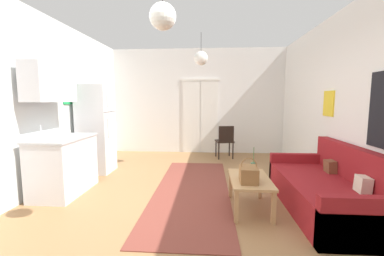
% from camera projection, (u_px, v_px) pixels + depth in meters
% --- Properties ---
extents(ground_plane, '(5.31, 7.87, 0.10)m').
position_uv_depth(ground_plane, '(184.00, 211.00, 3.41)').
color(ground_plane, '#996D44').
extents(wall_back, '(4.91, 0.13, 2.87)m').
position_uv_depth(wall_back, '(198.00, 102.00, 6.89)').
color(wall_back, white).
rests_on(wall_back, ground_plane).
extents(wall_right, '(0.12, 7.47, 2.87)m').
position_uv_depth(wall_right, '(376.00, 104.00, 3.07)').
color(wall_right, white).
rests_on(wall_right, ground_plane).
extents(wall_left, '(0.12, 7.47, 2.87)m').
position_uv_depth(wall_left, '(11.00, 103.00, 3.41)').
color(wall_left, silver).
rests_on(wall_left, ground_plane).
extents(area_rug, '(1.18, 3.41, 0.01)m').
position_uv_depth(area_rug, '(192.00, 190.00, 4.07)').
color(area_rug, brown).
rests_on(area_rug, ground_plane).
extents(couch, '(0.95, 1.99, 0.86)m').
position_uv_depth(couch, '(330.00, 191.00, 3.31)').
color(couch, maroon).
rests_on(couch, ground_plane).
extents(coffee_table, '(0.52, 0.88, 0.44)m').
position_uv_depth(coffee_table, '(250.00, 182.00, 3.33)').
color(coffee_table, tan).
rests_on(coffee_table, ground_plane).
extents(bamboo_vase, '(0.08, 0.08, 0.39)m').
position_uv_depth(bamboo_vase, '(253.00, 168.00, 3.47)').
color(bamboo_vase, '#47704C').
rests_on(bamboo_vase, coffee_table).
extents(handbag, '(0.23, 0.32, 0.31)m').
position_uv_depth(handbag, '(249.00, 174.00, 3.16)').
color(handbag, brown).
rests_on(handbag, coffee_table).
extents(refrigerator, '(0.63, 0.58, 1.79)m').
position_uv_depth(refrigerator, '(96.00, 129.00, 5.03)').
color(refrigerator, white).
rests_on(refrigerator, ground_plane).
extents(kitchen_counter, '(0.64, 1.06, 2.03)m').
position_uv_depth(kitchen_counter, '(61.00, 147.00, 3.88)').
color(kitchen_counter, silver).
rests_on(kitchen_counter, ground_plane).
extents(accent_chair, '(0.49, 0.47, 0.84)m').
position_uv_depth(accent_chair, '(225.00, 140.00, 6.22)').
color(accent_chair, black).
rests_on(accent_chair, ground_plane).
extents(pendant_lamp_near, '(0.26, 0.26, 0.71)m').
position_uv_depth(pendant_lamp_near, '(163.00, 17.00, 2.42)').
color(pendant_lamp_near, black).
extents(pendant_lamp_far, '(0.29, 0.29, 0.67)m').
position_uv_depth(pendant_lamp_far, '(201.00, 58.00, 5.15)').
color(pendant_lamp_far, black).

